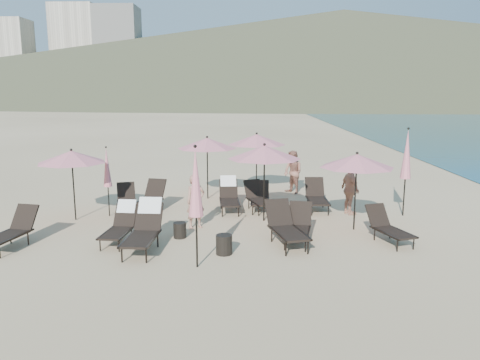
{
  "coord_description": "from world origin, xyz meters",
  "views": [
    {
      "loc": [
        -0.02,
        -11.57,
        3.96
      ],
      "look_at": [
        -0.31,
        3.5,
        1.1
      ],
      "focal_mm": 35.0,
      "sensor_mm": 36.0,
      "label": 1
    }
  ],
  "objects_px": {
    "lounger_9": "(260,197)",
    "side_table_1": "(224,245)",
    "lounger_3": "(286,226)",
    "umbrella_open_0": "(72,157)",
    "umbrella_closed_1": "(407,155)",
    "lounger_0": "(12,230)",
    "lounger_6": "(127,200)",
    "lounger_4": "(298,226)",
    "umbrella_closed_0": "(196,183)",
    "beachgoer_a": "(196,202)",
    "lounger_5": "(388,227)",
    "beachgoer_b": "(293,172)",
    "lounger_7": "(149,199)",
    "beachgoer_c": "(350,189)",
    "lounger_11": "(317,196)",
    "umbrella_open_4": "(257,140)",
    "lounger_10": "(258,197)",
    "lounger_2": "(144,227)",
    "side_table_0": "(180,230)",
    "umbrella_closed_2": "(107,168)",
    "umbrella_open_2": "(357,161)",
    "umbrella_open_1": "(264,152)",
    "umbrella_open_3": "(207,143)",
    "lounger_1": "(120,224)",
    "lounger_8": "(229,195)"
  },
  "relations": [
    {
      "from": "lounger_0",
      "to": "lounger_6",
      "type": "height_order",
      "value": "lounger_0"
    },
    {
      "from": "lounger_0",
      "to": "beachgoer_a",
      "type": "xyz_separation_m",
      "value": [
        4.54,
        1.85,
        0.33
      ]
    },
    {
      "from": "lounger_5",
      "to": "umbrella_closed_1",
      "type": "bearing_deg",
      "value": 45.0
    },
    {
      "from": "umbrella_open_0",
      "to": "umbrella_open_1",
      "type": "height_order",
      "value": "umbrella_open_1"
    },
    {
      "from": "umbrella_open_1",
      "to": "beachgoer_a",
      "type": "distance_m",
      "value": 2.57
    },
    {
      "from": "umbrella_closed_2",
      "to": "side_table_0",
      "type": "distance_m",
      "value": 3.7
    },
    {
      "from": "lounger_3",
      "to": "side_table_1",
      "type": "height_order",
      "value": "lounger_3"
    },
    {
      "from": "lounger_3",
      "to": "umbrella_open_3",
      "type": "relative_size",
      "value": 0.83
    },
    {
      "from": "lounger_2",
      "to": "lounger_5",
      "type": "bearing_deg",
      "value": 8.64
    },
    {
      "from": "lounger_7",
      "to": "lounger_10",
      "type": "relative_size",
      "value": 1.08
    },
    {
      "from": "lounger_4",
      "to": "umbrella_open_1",
      "type": "xyz_separation_m",
      "value": [
        -0.85,
        2.06,
        1.7
      ]
    },
    {
      "from": "lounger_5",
      "to": "lounger_7",
      "type": "height_order",
      "value": "lounger_7"
    },
    {
      "from": "umbrella_closed_2",
      "to": "lounger_5",
      "type": "bearing_deg",
      "value": -16.88
    },
    {
      "from": "umbrella_open_2",
      "to": "umbrella_closed_1",
      "type": "bearing_deg",
      "value": 39.45
    },
    {
      "from": "beachgoer_c",
      "to": "lounger_11",
      "type": "bearing_deg",
      "value": 39.56
    },
    {
      "from": "lounger_7",
      "to": "side_table_1",
      "type": "relative_size",
      "value": 3.8
    },
    {
      "from": "lounger_1",
      "to": "umbrella_open_0",
      "type": "height_order",
      "value": "umbrella_open_0"
    },
    {
      "from": "lounger_4",
      "to": "umbrella_closed_0",
      "type": "xyz_separation_m",
      "value": [
        -2.5,
        -1.89,
        1.52
      ]
    },
    {
      "from": "lounger_4",
      "to": "umbrella_closed_1",
      "type": "relative_size",
      "value": 0.61
    },
    {
      "from": "beachgoer_c",
      "to": "beachgoer_b",
      "type": "bearing_deg",
      "value": 7.99
    },
    {
      "from": "lounger_11",
      "to": "umbrella_open_4",
      "type": "bearing_deg",
      "value": 128.74
    },
    {
      "from": "lounger_0",
      "to": "beachgoer_a",
      "type": "relative_size",
      "value": 1.13
    },
    {
      "from": "lounger_6",
      "to": "lounger_7",
      "type": "height_order",
      "value": "lounger_7"
    },
    {
      "from": "lounger_2",
      "to": "lounger_7",
      "type": "xyz_separation_m",
      "value": [
        -0.67,
        3.64,
        -0.1
      ]
    },
    {
      "from": "lounger_4",
      "to": "beachgoer_b",
      "type": "xyz_separation_m",
      "value": [
        0.41,
        6.05,
        0.4
      ]
    },
    {
      "from": "lounger_4",
      "to": "lounger_8",
      "type": "xyz_separation_m",
      "value": [
        -1.99,
        3.37,
        0.07
      ]
    },
    {
      "from": "umbrella_open_0",
      "to": "umbrella_open_2",
      "type": "relative_size",
      "value": 0.98
    },
    {
      "from": "lounger_5",
      "to": "umbrella_open_3",
      "type": "relative_size",
      "value": 0.71
    },
    {
      "from": "umbrella_open_1",
      "to": "beachgoer_b",
      "type": "relative_size",
      "value": 1.44
    },
    {
      "from": "umbrella_closed_1",
      "to": "lounger_7",
      "type": "bearing_deg",
      "value": 178.46
    },
    {
      "from": "beachgoer_b",
      "to": "lounger_0",
      "type": "bearing_deg",
      "value": -84.98
    },
    {
      "from": "lounger_6",
      "to": "lounger_10",
      "type": "height_order",
      "value": "lounger_10"
    },
    {
      "from": "umbrella_open_4",
      "to": "beachgoer_a",
      "type": "xyz_separation_m",
      "value": [
        -1.85,
        -4.73,
        -1.34
      ]
    },
    {
      "from": "umbrella_open_0",
      "to": "umbrella_closed_1",
      "type": "relative_size",
      "value": 0.79
    },
    {
      "from": "umbrella_open_1",
      "to": "umbrella_open_3",
      "type": "xyz_separation_m",
      "value": [
        -2.01,
        3.03,
        -0.06
      ]
    },
    {
      "from": "lounger_5",
      "to": "lounger_9",
      "type": "xyz_separation_m",
      "value": [
        -3.33,
        3.43,
        0.0
      ]
    },
    {
      "from": "umbrella_closed_2",
      "to": "beachgoer_a",
      "type": "xyz_separation_m",
      "value": [
        2.95,
        -1.26,
        -0.79
      ]
    },
    {
      "from": "lounger_0",
      "to": "side_table_1",
      "type": "bearing_deg",
      "value": 7.02
    },
    {
      "from": "lounger_9",
      "to": "side_table_1",
      "type": "distance_m",
      "value": 4.57
    },
    {
      "from": "lounger_11",
      "to": "side_table_0",
      "type": "bearing_deg",
      "value": -142.72
    },
    {
      "from": "lounger_7",
      "to": "beachgoer_c",
      "type": "bearing_deg",
      "value": 12.09
    },
    {
      "from": "lounger_9",
      "to": "umbrella_closed_2",
      "type": "height_order",
      "value": "umbrella_closed_2"
    },
    {
      "from": "lounger_11",
      "to": "beachgoer_b",
      "type": "height_order",
      "value": "beachgoer_b"
    },
    {
      "from": "umbrella_closed_0",
      "to": "lounger_0",
      "type": "bearing_deg",
      "value": 165.31
    },
    {
      "from": "lounger_10",
      "to": "umbrella_open_4",
      "type": "distance_m",
      "value": 3.09
    },
    {
      "from": "lounger_6",
      "to": "umbrella_open_1",
      "type": "height_order",
      "value": "umbrella_open_1"
    },
    {
      "from": "umbrella_closed_2",
      "to": "umbrella_closed_1",
      "type": "bearing_deg",
      "value": 1.41
    },
    {
      "from": "lounger_0",
      "to": "lounger_2",
      "type": "distance_m",
      "value": 3.45
    },
    {
      "from": "beachgoer_b",
      "to": "lounger_3",
      "type": "bearing_deg",
      "value": -42.28
    },
    {
      "from": "lounger_5",
      "to": "beachgoer_b",
      "type": "relative_size",
      "value": 0.99
    }
  ]
}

